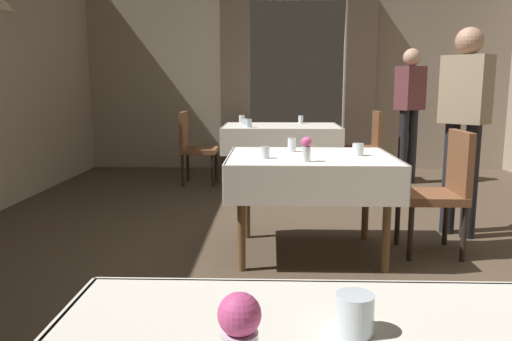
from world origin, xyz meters
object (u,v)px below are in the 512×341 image
(glass_near_c, at_px, (355,314))
(dining_table_mid, at_px, (310,168))
(flower_vase_mid, at_px, (306,148))
(chair_mid_right, at_px, (442,186))
(glass_mid_b, at_px, (265,152))
(glass_far_c, at_px, (242,119))
(glass_far_b, at_px, (301,119))
(chair_far_right, at_px, (367,143))
(chair_far_left, at_px, (193,144))
(glass_mid_c, at_px, (292,145))
(glass_far_a, at_px, (248,123))
(person_diner_standing_aside, at_px, (410,104))
(person_waiter_by_doorway, at_px, (464,114))
(glass_mid_d, at_px, (358,150))
(glass_far_d, at_px, (245,122))
(dining_table_far, at_px, (281,133))

(glass_near_c, bearing_deg, dining_table_mid, 87.55)
(flower_vase_mid, bearing_deg, chair_mid_right, 18.88)
(glass_mid_b, relative_size, glass_far_c, 0.78)
(glass_far_b, bearing_deg, chair_far_right, -17.06)
(chair_far_left, height_order, glass_mid_c, chair_far_left)
(glass_far_a, bearing_deg, person_diner_standing_aside, 9.30)
(dining_table_mid, relative_size, person_waiter_by_doorway, 0.71)
(chair_far_right, distance_m, flower_vase_mid, 3.40)
(chair_far_right, distance_m, person_waiter_by_doorway, 2.48)
(chair_far_left, bearing_deg, glass_mid_d, -58.85)
(glass_far_a, bearing_deg, chair_far_right, 14.36)
(chair_far_right, height_order, flower_vase_mid, chair_far_right)
(glass_mid_b, bearing_deg, flower_vase_mid, -28.44)
(chair_far_left, xyz_separation_m, person_diner_standing_aside, (2.77, 0.15, 0.51))
(glass_far_a, relative_size, person_diner_standing_aside, 0.06)
(glass_mid_b, distance_m, glass_far_d, 3.02)
(flower_vase_mid, distance_m, person_waiter_by_doorway, 1.59)
(glass_near_c, xyz_separation_m, glass_mid_b, (-0.22, 2.54, 0.00))
(dining_table_mid, relative_size, glass_mid_c, 11.24)
(glass_far_a, xyz_separation_m, person_waiter_by_doorway, (1.87, -2.01, 0.22))
(glass_far_a, xyz_separation_m, glass_far_b, (0.68, 0.66, 0.00))
(dining_table_far, height_order, person_diner_standing_aside, person_diner_standing_aside)
(glass_mid_d, xyz_separation_m, glass_far_b, (-0.24, 3.18, 0.01))
(dining_table_mid, distance_m, glass_near_c, 2.71)
(dining_table_mid, distance_m, dining_table_far, 2.82)
(flower_vase_mid, relative_size, glass_mid_c, 1.56)
(glass_far_a, bearing_deg, person_waiter_by_doorway, -47.09)
(flower_vase_mid, bearing_deg, glass_far_b, 87.32)
(glass_near_c, relative_size, flower_vase_mid, 0.50)
(glass_mid_b, relative_size, glass_mid_c, 0.78)
(person_diner_standing_aside, bearing_deg, glass_mid_c, -121.21)
(flower_vase_mid, height_order, glass_far_a, flower_vase_mid)
(glass_far_a, height_order, glass_far_d, glass_far_a)
(chair_mid_right, xyz_separation_m, glass_far_c, (-1.68, 3.15, 0.29))
(glass_mid_b, bearing_deg, glass_far_b, 82.46)
(dining_table_far, xyz_separation_m, glass_far_a, (-0.41, -0.30, 0.15))
(glass_far_b, bearing_deg, chair_far_left, -161.25)
(glass_mid_d, bearing_deg, person_waiter_by_doorway, 28.63)
(glass_mid_b, bearing_deg, glass_mid_d, 12.86)
(glass_far_d, bearing_deg, chair_far_right, 2.41)
(glass_near_c, distance_m, glass_mid_b, 2.55)
(glass_far_d, relative_size, person_waiter_by_doorway, 0.05)
(chair_far_left, distance_m, chair_far_right, 2.27)
(person_diner_standing_aside, bearing_deg, glass_near_c, -106.01)
(chair_far_right, relative_size, person_diner_standing_aside, 0.54)
(glass_near_c, bearing_deg, chair_far_right, 79.06)
(glass_far_b, bearing_deg, glass_near_c, -92.19)
(chair_mid_right, relative_size, glass_mid_c, 8.60)
(chair_far_left, relative_size, chair_far_right, 1.00)
(dining_table_mid, distance_m, flower_vase_mid, 0.37)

